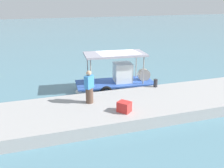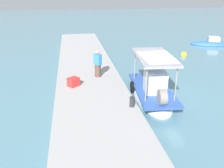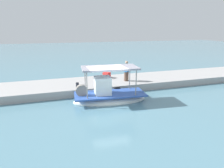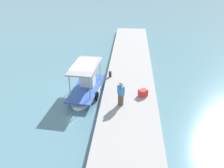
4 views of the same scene
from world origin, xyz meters
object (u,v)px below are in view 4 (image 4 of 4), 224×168
main_fishing_boat (87,88)px  cargo_crate (143,93)px  mooring_bollard (110,74)px  fisherman_near_bollard (121,95)px

main_fishing_boat → cargo_crate: 4.56m
main_fishing_boat → cargo_crate: bearing=-104.3°
cargo_crate → main_fishing_boat: bearing=75.7°
mooring_bollard → cargo_crate: size_ratio=0.82×
main_fishing_boat → cargo_crate: (-1.12, -4.40, 0.42)m
fisherman_near_bollard → main_fishing_boat: bearing=49.0°
main_fishing_boat → mooring_bollard: 2.62m
main_fishing_boat → fisherman_near_bollard: bearing=-131.0°
main_fishing_boat → mooring_bollard: (1.95, -1.70, 0.41)m
cargo_crate → mooring_bollard: bearing=41.4°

